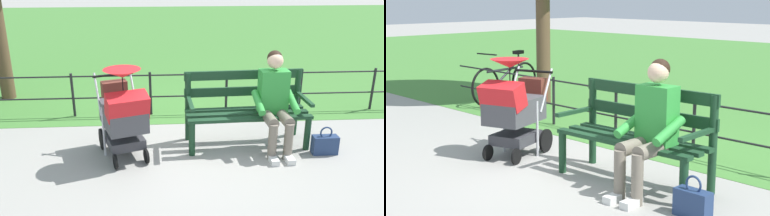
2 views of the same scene
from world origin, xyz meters
TOP-DOWN VIEW (x-y plane):
  - ground_plane at (0.00, 0.00)m, footprint 60.00×60.00m
  - grass_lawn at (0.00, -8.80)m, footprint 40.00×16.00m
  - park_bench at (-0.69, -0.12)m, footprint 1.62×0.67m
  - person_on_bench at (-1.02, 0.11)m, footprint 0.55×0.74m
  - stroller at (0.88, 0.21)m, footprint 0.75×0.99m
  - handbag at (-1.64, 0.30)m, footprint 0.32×0.14m
  - park_fence at (-0.49, -1.23)m, footprint 8.43×0.04m

SIDE VIEW (x-z plane):
  - ground_plane at x=0.00m, z-range 0.00..0.00m
  - grass_lawn at x=0.00m, z-range 0.00..0.01m
  - handbag at x=-1.64m, z-range -0.06..0.31m
  - park_fence at x=-0.49m, z-range 0.07..0.77m
  - park_bench at x=-0.69m, z-range 0.05..1.01m
  - stroller at x=0.88m, z-range 0.02..1.17m
  - person_on_bench at x=-1.02m, z-range 0.04..1.31m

